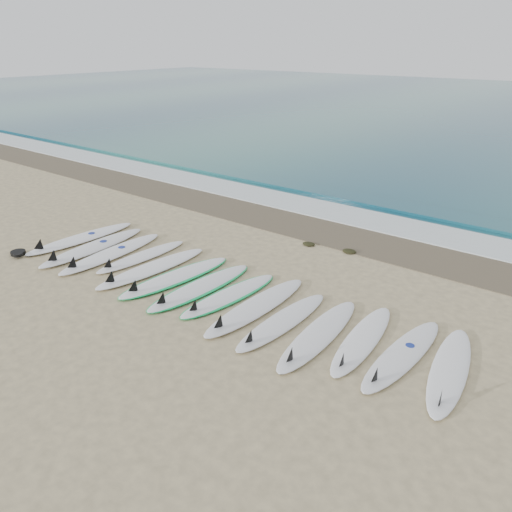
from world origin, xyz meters
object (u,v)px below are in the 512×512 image
Objects in this scene: surfboard_7 at (228,296)px; leash_coil at (18,253)px; surfboard_0 at (79,239)px; surfboard_13 at (449,371)px.

leash_coil is (-4.99, -1.35, 0.00)m from surfboard_7.
surfboard_0 is 8.68m from surfboard_13.
surfboard_0 is 1.15× the size of surfboard_13.
leash_coil is (-9.00, -1.53, -0.00)m from surfboard_13.
surfboard_13 is (8.67, 0.21, -0.01)m from surfboard_0.
surfboard_13 is 9.12m from leash_coil.
leash_coil is at bearing -159.85° from surfboard_7.
surfboard_7 is 4.01m from surfboard_13.
leash_coil is at bearing 179.98° from surfboard_13.
surfboard_0 is at bearing 171.67° from surfboard_13.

